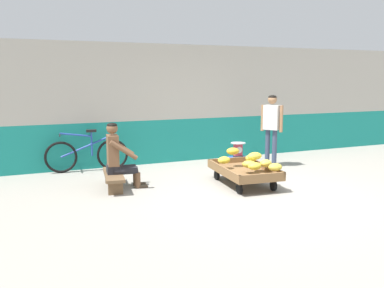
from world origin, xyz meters
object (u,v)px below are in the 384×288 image
vendor_seated (118,156)px  plastic_crate (238,164)px  weighing_scale (238,149)px  bicycle_near_left (87,154)px  customer_adult (272,122)px  low_bench (114,177)px  banana_cart (244,172)px

vendor_seated → plastic_crate: vendor_seated is taller
weighing_scale → bicycle_near_left: bearing=156.9°
vendor_seated → customer_adult: size_ratio=0.75×
vendor_seated → plastic_crate: 2.59m
vendor_seated → plastic_crate: size_ratio=3.17×
low_bench → plastic_crate: (2.62, 0.32, -0.05)m
bicycle_near_left → vendor_seated: bearing=-79.2°
customer_adult → weighing_scale: bearing=-170.8°
vendor_seated → plastic_crate: (2.53, 0.33, -0.42)m
plastic_crate → customer_adult: size_ratio=0.24×
vendor_seated → bicycle_near_left: (-0.29, 1.53, -0.21)m
bicycle_near_left → customer_adult: 3.90m
low_bench → customer_adult: bearing=7.5°
vendor_seated → plastic_crate: bearing=7.4°
vendor_seated → weighing_scale: bearing=7.4°
weighing_scale → vendor_seated: bearing=-172.6°
banana_cart → vendor_seated: 2.22m
weighing_scale → customer_adult: size_ratio=0.20×
bicycle_near_left → low_bench: bearing=-82.4°
plastic_crate → bicycle_near_left: 3.07m
plastic_crate → customer_adult: (0.89, 0.14, 0.80)m
vendor_seated → weighing_scale: 2.55m
low_bench → weighing_scale: weighing_scale is taller
low_bench → plastic_crate: bearing=7.0°
banana_cart → customer_adult: 1.88m
plastic_crate → weighing_scale: bearing=-90.0°
plastic_crate → bicycle_near_left: bearing=156.9°
banana_cart → weighing_scale: (0.44, 1.00, 0.21)m
low_bench → customer_adult: customer_adult is taller
banana_cart → weighing_scale: bearing=66.4°
bicycle_near_left → customer_adult: size_ratio=1.08×
banana_cart → bicycle_near_left: bicycle_near_left is taller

